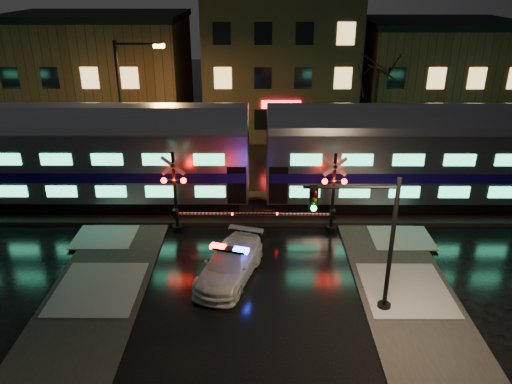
% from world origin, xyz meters
% --- Properties ---
extents(ground, '(120.00, 120.00, 0.00)m').
position_xyz_m(ground, '(0.00, 0.00, 0.00)').
color(ground, black).
rests_on(ground, ground).
extents(ballast, '(90.00, 4.20, 0.24)m').
position_xyz_m(ballast, '(0.00, 5.00, 0.12)').
color(ballast, black).
rests_on(ballast, ground).
extents(sidewalk_left, '(4.00, 20.00, 0.12)m').
position_xyz_m(sidewalk_left, '(-6.50, -6.00, 0.06)').
color(sidewalk_left, '#2D2D2D').
rests_on(sidewalk_left, ground).
extents(sidewalk_right, '(4.00, 20.00, 0.12)m').
position_xyz_m(sidewalk_right, '(6.50, -6.00, 0.06)').
color(sidewalk_right, '#2D2D2D').
rests_on(sidewalk_right, ground).
extents(building_left, '(14.00, 10.00, 9.00)m').
position_xyz_m(building_left, '(-13.00, 22.00, 4.50)').
color(building_left, brown).
rests_on(building_left, ground).
extents(building_mid, '(12.00, 11.00, 11.50)m').
position_xyz_m(building_mid, '(2.00, 22.50, 5.75)').
color(building_mid, brown).
rests_on(building_mid, ground).
extents(building_right, '(12.00, 10.00, 8.50)m').
position_xyz_m(building_right, '(15.00, 22.00, 4.25)').
color(building_right, brown).
rests_on(building_right, ground).
extents(train, '(51.00, 3.12, 5.92)m').
position_xyz_m(train, '(0.23, 5.00, 3.38)').
color(train, black).
rests_on(train, ballast).
extents(police_car, '(3.31, 5.23, 1.57)m').
position_xyz_m(police_car, '(-0.97, -1.96, 0.71)').
color(police_car, white).
rests_on(police_car, ground).
extents(crossing_signal_right, '(6.07, 0.67, 4.30)m').
position_xyz_m(crossing_signal_right, '(3.70, 2.31, 1.78)').
color(crossing_signal_right, black).
rests_on(crossing_signal_right, ground).
extents(crossing_signal_left, '(6.14, 0.67, 4.35)m').
position_xyz_m(crossing_signal_left, '(-3.58, 2.31, 1.80)').
color(crossing_signal_left, black).
rests_on(crossing_signal_left, ground).
extents(traffic_light, '(3.69, 0.68, 5.70)m').
position_xyz_m(traffic_light, '(4.41, -4.25, 3.03)').
color(traffic_light, black).
rests_on(traffic_light, ground).
extents(streetlight, '(2.97, 0.31, 8.87)m').
position_xyz_m(streetlight, '(-7.71, 9.00, 5.11)').
color(streetlight, black).
rests_on(streetlight, ground).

